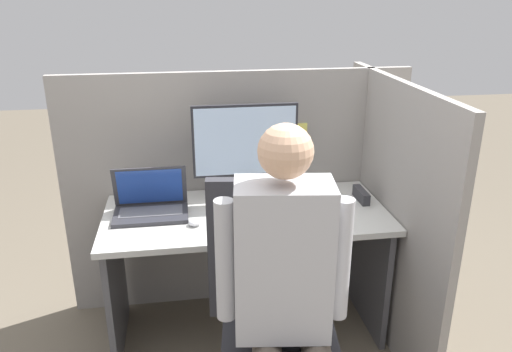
# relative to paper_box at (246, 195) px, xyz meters

# --- Properties ---
(cubicle_panel_back) EXTENTS (1.91, 0.05, 1.35)m
(cubicle_panel_back) POSITION_rel_paper_box_xyz_m (-0.02, 0.21, -0.06)
(cubicle_panel_back) COLOR gray
(cubicle_panel_back) RESTS_ON ground
(cubicle_panel_right) EXTENTS (0.04, 1.27, 1.35)m
(cubicle_panel_right) POSITION_rel_paper_box_xyz_m (0.71, -0.20, -0.06)
(cubicle_panel_right) COLOR gray
(cubicle_panel_right) RESTS_ON ground
(desk) EXTENTS (1.41, 0.64, 0.71)m
(desk) POSITION_rel_paper_box_xyz_m (-0.02, -0.14, -0.21)
(desk) COLOR #B7B7B2
(desk) RESTS_ON ground
(paper_box) EXTENTS (0.32, 0.23, 0.07)m
(paper_box) POSITION_rel_paper_box_xyz_m (0.00, 0.00, 0.00)
(paper_box) COLOR white
(paper_box) RESTS_ON desk
(monitor) EXTENTS (0.53, 0.22, 0.45)m
(monitor) POSITION_rel_paper_box_xyz_m (0.00, 0.00, 0.27)
(monitor) COLOR #232328
(monitor) RESTS_ON paper_box
(laptop) EXTENTS (0.36, 0.22, 0.23)m
(laptop) POSITION_rel_paper_box_xyz_m (-0.48, -0.09, 0.01)
(laptop) COLOR #2D2D33
(laptop) RESTS_ON desk
(mouse) EXTENTS (0.06, 0.05, 0.03)m
(mouse) POSITION_rel_paper_box_xyz_m (-0.27, -0.25, -0.02)
(mouse) COLOR silver
(mouse) RESTS_ON desk
(stapler) EXTENTS (0.04, 0.16, 0.06)m
(stapler) POSITION_rel_paper_box_xyz_m (0.60, -0.08, -0.00)
(stapler) COLOR #2D2D33
(stapler) RESTS_ON desk
(carrot_toy) EXTENTS (0.05, 0.14, 0.05)m
(carrot_toy) POSITION_rel_paper_box_xyz_m (0.11, -0.33, -0.01)
(carrot_toy) COLOR orange
(carrot_toy) RESTS_ON desk
(office_chair) EXTENTS (0.54, 0.59, 1.07)m
(office_chair) POSITION_rel_paper_box_xyz_m (0.00, -0.76, -0.21)
(office_chair) COLOR #2D2D33
(office_chair) RESTS_ON ground
(person) EXTENTS (0.48, 0.48, 1.35)m
(person) POSITION_rel_paper_box_xyz_m (0.03, -0.93, 0.03)
(person) COLOR brown
(person) RESTS_ON ground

